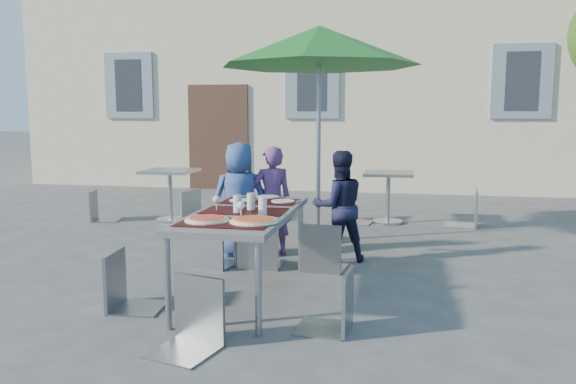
% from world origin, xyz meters
% --- Properties ---
extents(ground, '(90.00, 90.00, 0.00)m').
position_xyz_m(ground, '(0.00, 0.00, 0.00)').
color(ground, '#474749').
rests_on(ground, ground).
extents(dining_table, '(0.80, 1.85, 0.76)m').
position_xyz_m(dining_table, '(0.48, 0.64, 0.70)').
color(dining_table, '#424247').
rests_on(dining_table, ground).
extents(pizza_near_left, '(0.35, 0.35, 0.03)m').
position_xyz_m(pizza_near_left, '(0.32, 0.13, 0.77)').
color(pizza_near_left, white).
rests_on(pizza_near_left, dining_table).
extents(pizza_near_right, '(0.38, 0.38, 0.03)m').
position_xyz_m(pizza_near_right, '(0.69, 0.16, 0.77)').
color(pizza_near_right, white).
rests_on(pizza_near_right, dining_table).
extents(glassware, '(0.51, 0.42, 0.15)m').
position_xyz_m(glassware, '(0.52, 0.56, 0.83)').
color(glassware, silver).
rests_on(glassware, dining_table).
extents(place_settings, '(0.67, 0.50, 0.01)m').
position_xyz_m(place_settings, '(0.50, 1.28, 0.76)').
color(place_settings, white).
rests_on(place_settings, dining_table).
extents(child_0, '(0.71, 0.56, 1.28)m').
position_xyz_m(child_0, '(0.04, 2.01, 0.64)').
color(child_0, '#344F90').
rests_on(child_0, ground).
extents(child_1, '(0.53, 0.45, 1.23)m').
position_xyz_m(child_1, '(0.39, 2.11, 0.61)').
color(child_1, '#663A78').
rests_on(child_1, ground).
extents(child_2, '(0.66, 0.53, 1.20)m').
position_xyz_m(child_2, '(1.15, 1.99, 0.60)').
color(child_2, '#191B37').
rests_on(child_2, ground).
extents(chair_0, '(0.50, 0.50, 0.94)m').
position_xyz_m(chair_0, '(-0.12, 1.48, 0.55)').
color(chair_0, gray).
rests_on(chair_0, ground).
extents(chair_1, '(0.43, 0.44, 0.97)m').
position_xyz_m(chair_1, '(0.39, 1.56, 0.57)').
color(chair_1, '#8E9399').
rests_on(chair_1, ground).
extents(chair_2, '(0.46, 0.47, 0.95)m').
position_xyz_m(chair_2, '(1.04, 1.55, 0.55)').
color(chair_2, gray).
rests_on(chair_2, ground).
extents(chair_3, '(0.44, 0.43, 0.90)m').
position_xyz_m(chair_3, '(-0.38, 0.14, 0.52)').
color(chair_3, gray).
rests_on(chair_3, ground).
extents(chair_4, '(0.41, 0.41, 0.86)m').
position_xyz_m(chair_4, '(1.34, -0.00, 0.50)').
color(chair_4, gray).
rests_on(chair_4, ground).
extents(chair_5, '(0.49, 0.49, 0.90)m').
position_xyz_m(chair_5, '(0.42, -0.49, 0.53)').
color(chair_5, gray).
rests_on(chair_5, ground).
extents(patio_umbrella, '(2.44, 2.44, 2.63)m').
position_xyz_m(patio_umbrella, '(0.79, 2.92, 2.37)').
color(patio_umbrella, '#A6A9AD').
rests_on(patio_umbrella, ground).
extents(cafe_table_0, '(0.72, 0.72, 0.77)m').
position_xyz_m(cafe_table_0, '(-1.54, 3.78, 0.54)').
color(cafe_table_0, '#A6A9AD').
rests_on(cafe_table_0, ground).
extents(bg_chair_l_0, '(0.48, 0.47, 0.86)m').
position_xyz_m(bg_chair_l_0, '(-2.60, 3.63, 0.50)').
color(bg_chair_l_0, gray).
rests_on(bg_chair_l_0, ground).
extents(bg_chair_r_0, '(0.55, 0.55, 0.98)m').
position_xyz_m(bg_chair_r_0, '(-1.20, 3.50, 0.58)').
color(bg_chair_r_0, '#93989E').
rests_on(bg_chair_r_0, ground).
extents(cafe_table_1, '(0.70, 0.70, 0.75)m').
position_xyz_m(cafe_table_1, '(1.63, 4.27, 0.51)').
color(cafe_table_1, '#A6A9AD').
rests_on(cafe_table_1, ground).
extents(bg_chair_l_1, '(0.49, 0.48, 0.94)m').
position_xyz_m(bg_chair_l_1, '(1.10, 4.24, 0.55)').
color(bg_chair_l_1, gray).
rests_on(bg_chair_l_1, ground).
extents(bg_chair_r_1, '(0.48, 0.47, 0.98)m').
position_xyz_m(bg_chair_r_1, '(2.75, 4.25, 0.57)').
color(bg_chair_r_1, '#94989F').
rests_on(bg_chair_r_1, ground).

